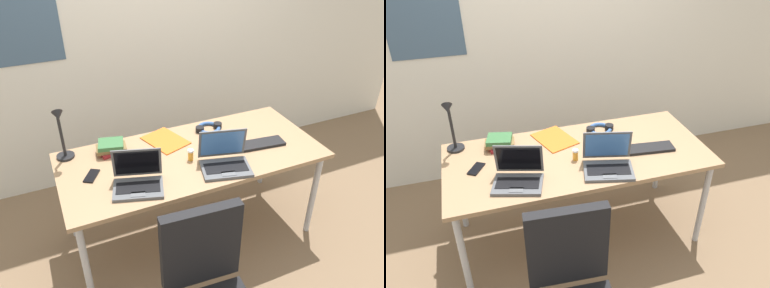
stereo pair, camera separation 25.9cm
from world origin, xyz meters
The scene contains 13 objects.
ground_plane centered at (0.00, 0.00, 0.00)m, with size 12.00×12.00×0.00m, color #7A6047.
wall_back centered at (0.00, 1.10, 1.30)m, with size 6.00×0.13×2.60m.
desk centered at (0.00, 0.00, 0.68)m, with size 1.80×0.80×0.74m.
desk_lamp centered at (-0.80, 0.28, 0.94)m, with size 0.12×0.18×0.40m.
laptop_front_left centered at (0.13, -0.22, 0.79)m, with size 0.37×0.33×0.23m.
laptop_center centered at (-0.44, -0.20, 0.79)m, with size 0.36×0.31×0.22m.
external_keyboard centered at (0.50, -0.09, 0.75)m, with size 0.33×0.12×0.02m, color black.
computer_mouse centered at (-0.38, 0.02, 0.76)m, with size 0.06×0.10×0.03m, color black.
cell_phone centered at (-0.68, 0.02, 0.74)m, with size 0.06×0.14×0.01m, color black.
headphones centered at (0.25, 0.25, 0.76)m, with size 0.21×0.18×0.04m.
pill_bottle centered at (-0.04, -0.06, 0.78)m, with size 0.04×0.04×0.08m.
book_stack centered at (-0.50, 0.24, 0.78)m, with size 0.22×0.18×0.08m.
paper_folder_front_right centered at (-0.11, 0.23, 0.74)m, with size 0.23×0.31×0.01m, color orange.
Camera 2 is at (-0.65, -2.11, 2.20)m, focal length 35.93 mm.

